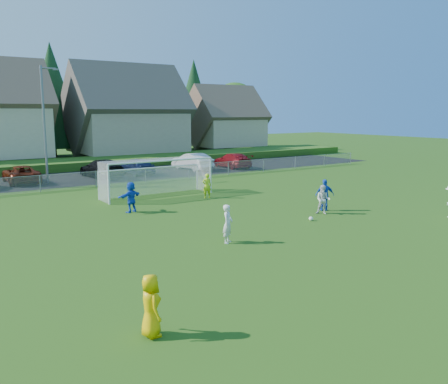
# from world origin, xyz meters

# --- Properties ---
(ground) EXTENTS (160.00, 160.00, 0.00)m
(ground) POSITION_xyz_m (0.00, 0.00, 0.00)
(ground) COLOR #193D0C
(ground) RESTS_ON ground
(asphalt_lot) EXTENTS (60.00, 60.00, 0.00)m
(asphalt_lot) POSITION_xyz_m (0.00, 27.50, 0.01)
(asphalt_lot) COLOR black
(asphalt_lot) RESTS_ON ground
(grass_embankment) EXTENTS (70.00, 6.00, 0.80)m
(grass_embankment) POSITION_xyz_m (0.00, 35.00, 0.40)
(grass_embankment) COLOR #1E420F
(grass_embankment) RESTS_ON ground
(soccer_ball) EXTENTS (0.22, 0.22, 0.22)m
(soccer_ball) POSITION_xyz_m (3.35, 4.95, 0.11)
(soccer_ball) COLOR white
(soccer_ball) RESTS_ON ground
(referee) EXTENTS (0.59, 0.84, 1.61)m
(referee) POSITION_xyz_m (-9.01, -1.97, 0.81)
(referee) COLOR #ECB604
(referee) RESTS_ON ground
(player_white_a) EXTENTS (0.72, 0.69, 1.66)m
(player_white_a) POSITION_xyz_m (-2.54, 3.99, 0.83)
(player_white_a) COLOR silver
(player_white_a) RESTS_ON ground
(player_white_b) EXTENTS (0.96, 0.99, 1.61)m
(player_white_b) POSITION_xyz_m (5.04, 5.76, 0.80)
(player_white_b) COLOR silver
(player_white_b) RESTS_ON ground
(player_blue_a) EXTENTS (1.12, 0.94, 1.80)m
(player_blue_a) POSITION_xyz_m (5.81, 6.38, 0.90)
(player_blue_a) COLOR blue
(player_blue_a) RESTS_ON ground
(player_blue_b) EXTENTS (1.67, 1.04, 1.71)m
(player_blue_b) POSITION_xyz_m (-3.44, 12.17, 0.86)
(player_blue_b) COLOR blue
(player_blue_b) RESTS_ON ground
(goalkeeper) EXTENTS (0.67, 0.54, 1.61)m
(goalkeeper) POSITION_xyz_m (2.41, 13.50, 0.80)
(goalkeeper) COLOR #B6DB19
(goalkeeper) RESTS_ON ground
(car_c) EXTENTS (2.40, 5.02, 1.38)m
(car_c) POSITION_xyz_m (-6.17, 27.32, 0.69)
(car_c) COLOR #5A1A0A
(car_c) RESTS_ON ground
(car_d) EXTENTS (2.61, 5.51, 1.55)m
(car_d) POSITION_xyz_m (0.17, 26.69, 0.78)
(car_d) COLOR black
(car_d) RESTS_ON ground
(car_e) EXTENTS (1.80, 4.46, 1.52)m
(car_e) POSITION_xyz_m (3.47, 26.84, 0.76)
(car_e) COLOR #132044
(car_e) RESTS_ON ground
(car_f) EXTENTS (2.13, 4.97, 1.59)m
(car_f) POSITION_xyz_m (9.32, 27.10, 0.80)
(car_f) COLOR silver
(car_f) RESTS_ON ground
(car_g) EXTENTS (2.37, 5.15, 1.46)m
(car_g) POSITION_xyz_m (13.43, 26.23, 0.73)
(car_g) COLOR maroon
(car_g) RESTS_ON ground
(soccer_goal) EXTENTS (7.42, 1.90, 2.50)m
(soccer_goal) POSITION_xyz_m (0.00, 16.05, 1.63)
(soccer_goal) COLOR white
(soccer_goal) RESTS_ON ground
(chainlink_fence) EXTENTS (52.06, 0.06, 1.20)m
(chainlink_fence) POSITION_xyz_m (0.00, 22.00, 0.63)
(chainlink_fence) COLOR gray
(chainlink_fence) RESTS_ON ground
(streetlight) EXTENTS (1.38, 0.18, 9.00)m
(streetlight) POSITION_xyz_m (-4.45, 26.00, 4.84)
(streetlight) COLOR slate
(streetlight) RESTS_ON ground
(houses_row) EXTENTS (53.90, 11.45, 13.27)m
(houses_row) POSITION_xyz_m (1.97, 42.46, 7.33)
(houses_row) COLOR tan
(houses_row) RESTS_ON ground
(tree_row) EXTENTS (65.98, 12.36, 13.80)m
(tree_row) POSITION_xyz_m (1.04, 48.74, 6.91)
(tree_row) COLOR #382616
(tree_row) RESTS_ON ground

